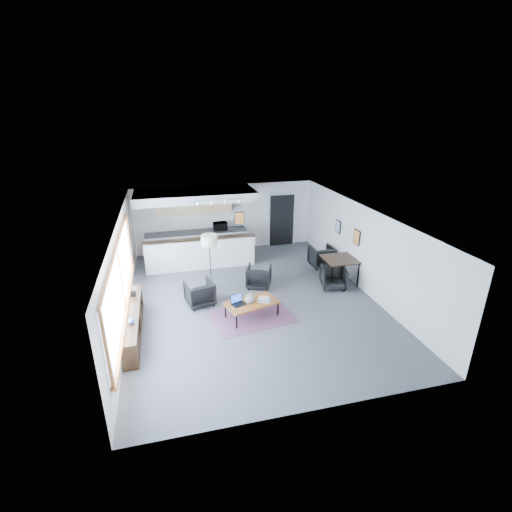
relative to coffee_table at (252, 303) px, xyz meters
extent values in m
cube|color=#4E4E50|center=(0.24, 0.92, -0.42)|extent=(7.00, 9.00, 0.01)
cube|color=white|center=(0.24, 0.92, 2.19)|extent=(7.00, 9.00, 0.01)
cube|color=silver|center=(0.24, 5.43, 0.88)|extent=(7.00, 0.01, 2.60)
cube|color=silver|center=(0.24, -3.58, 0.88)|extent=(7.00, 0.01, 2.60)
cube|color=silver|center=(-3.27, 0.92, 0.88)|extent=(0.01, 9.00, 2.60)
cube|color=silver|center=(3.74, 0.92, 0.88)|extent=(0.01, 9.00, 2.60)
cube|color=#8CBFFF|center=(-3.23, 0.02, 1.08)|extent=(0.02, 5.80, 1.55)
cube|color=brown|center=(-3.20, 0.02, 0.28)|extent=(0.10, 5.95, 0.06)
cube|color=brown|center=(-3.21, 0.02, 1.88)|extent=(0.06, 5.95, 0.06)
cube|color=brown|center=(-3.21, -2.88, 1.08)|extent=(0.06, 0.06, 1.60)
cube|color=brown|center=(-3.21, 0.02, 1.08)|extent=(0.06, 0.06, 1.60)
cube|color=brown|center=(-3.21, 2.92, 1.08)|extent=(0.06, 0.06, 1.60)
cube|color=black|center=(-3.06, -0.08, 0.20)|extent=(0.35, 3.00, 0.05)
cube|color=black|center=(-3.06, -0.08, -0.37)|extent=(0.35, 3.00, 0.05)
cube|color=black|center=(-3.06, -1.53, -0.09)|extent=(0.33, 0.04, 0.55)
cube|color=black|center=(-3.06, -0.08, -0.09)|extent=(0.33, 0.04, 0.55)
cube|color=black|center=(-3.06, 1.37, -0.09)|extent=(0.33, 0.04, 0.55)
cube|color=#3359A5|center=(-3.06, -1.38, -0.24)|extent=(0.18, 0.04, 0.20)
cube|color=silver|center=(-3.06, -1.21, -0.23)|extent=(0.18, 0.04, 0.22)
cube|color=maroon|center=(-3.06, -1.04, -0.22)|extent=(0.18, 0.04, 0.24)
cube|color=black|center=(-3.06, -0.87, -0.24)|extent=(0.18, 0.04, 0.20)
cube|color=#3359A5|center=(-3.06, -0.70, -0.23)|extent=(0.18, 0.04, 0.22)
cube|color=silver|center=(-3.06, -0.53, -0.22)|extent=(0.18, 0.04, 0.24)
cube|color=maroon|center=(-3.06, -0.36, -0.24)|extent=(0.18, 0.04, 0.20)
cube|color=black|center=(-3.06, -0.19, -0.23)|extent=(0.18, 0.04, 0.22)
cube|color=#3359A5|center=(-3.06, -0.02, -0.22)|extent=(0.18, 0.03, 0.24)
cube|color=silver|center=(-3.06, 0.15, -0.24)|extent=(0.18, 0.03, 0.20)
cube|color=maroon|center=(-3.06, 0.32, -0.23)|extent=(0.18, 0.03, 0.22)
cube|color=black|center=(-3.06, 0.49, -0.22)|extent=(0.18, 0.04, 0.24)
cube|color=black|center=(-3.06, 0.72, 0.32)|extent=(0.14, 0.02, 0.18)
sphere|color=#264C99|center=(-3.04, -0.68, 0.30)|extent=(0.14, 0.14, 0.14)
cube|color=white|center=(-0.96, 3.62, 0.13)|extent=(3.80, 0.25, 1.10)
cube|color=black|center=(-0.96, 3.62, 0.69)|extent=(3.85, 0.32, 0.04)
cube|color=white|center=(-0.96, 5.07, 0.03)|extent=(3.80, 0.60, 0.90)
cube|color=#2D2D2D|center=(-0.96, 5.07, 0.49)|extent=(3.82, 0.62, 0.04)
cube|color=tan|center=(-0.96, 5.22, 1.53)|extent=(2.80, 0.35, 0.70)
cube|color=white|center=(-0.96, 4.52, 2.03)|extent=(4.20, 1.80, 0.30)
cube|color=black|center=(0.44, 3.63, 1.33)|extent=(0.35, 0.03, 0.45)
cube|color=orange|center=(0.44, 3.62, 1.33)|extent=(0.30, 0.01, 0.40)
cube|color=black|center=(2.54, 5.34, 0.63)|extent=(1.00, 0.12, 2.10)
cube|color=white|center=(2.02, 5.35, 0.63)|extent=(0.06, 0.10, 2.10)
cube|color=white|center=(3.06, 5.35, 0.63)|extent=(0.06, 0.10, 2.10)
cube|color=white|center=(2.54, 5.35, 1.70)|extent=(1.10, 0.10, 0.06)
cube|color=silver|center=(-0.36, 3.12, 2.14)|extent=(1.60, 0.04, 0.04)
cylinder|color=silver|center=(-1.01, 3.12, 2.06)|extent=(0.07, 0.07, 0.09)
cylinder|color=silver|center=(-0.56, 3.12, 2.06)|extent=(0.07, 0.07, 0.09)
cylinder|color=silver|center=(-0.11, 3.12, 2.06)|extent=(0.07, 0.07, 0.09)
cylinder|color=silver|center=(0.34, 3.12, 2.06)|extent=(0.07, 0.07, 0.09)
cube|color=black|center=(3.71, 1.32, 1.13)|extent=(0.03, 0.38, 0.48)
cube|color=orange|center=(3.69, 1.32, 1.13)|extent=(0.00, 0.32, 0.42)
cube|color=black|center=(3.71, 2.62, 1.08)|extent=(0.03, 0.34, 0.44)
cube|color=#859FC5|center=(3.69, 2.62, 1.08)|extent=(0.00, 0.28, 0.38)
cube|color=#5E344E|center=(0.00, 0.00, -0.41)|extent=(2.35, 1.77, 0.01)
cube|color=brown|center=(0.00, 0.00, 0.01)|extent=(1.53, 1.11, 0.05)
cube|color=black|center=(-0.52, -0.49, -0.22)|extent=(0.04, 0.04, 0.40)
cube|color=black|center=(-0.70, 0.12, -0.22)|extent=(0.04, 0.04, 0.40)
cube|color=black|center=(0.70, -0.12, -0.22)|extent=(0.04, 0.04, 0.40)
cube|color=black|center=(0.52, 0.49, -0.22)|extent=(0.04, 0.04, 0.40)
cube|color=black|center=(0.09, -0.31, -0.02)|extent=(1.27, 0.41, 0.03)
cube|color=black|center=(-0.09, 0.31, -0.02)|extent=(1.27, 0.41, 0.03)
cube|color=black|center=(-0.36, -0.04, 0.04)|extent=(0.42, 0.37, 0.02)
cube|color=black|center=(-0.41, 0.08, 0.17)|extent=(0.35, 0.19, 0.23)
cube|color=blue|center=(-0.41, 0.07, 0.17)|extent=(0.32, 0.17, 0.20)
sphere|color=gray|center=(-0.05, -0.02, 0.17)|extent=(0.27, 0.27, 0.27)
cube|color=silver|center=(0.35, 0.00, 0.05)|extent=(0.41, 0.37, 0.04)
cube|color=#3359A5|center=(0.35, 0.00, 0.09)|extent=(0.37, 0.34, 0.03)
cube|color=silver|center=(0.33, -0.02, 0.12)|extent=(0.34, 0.31, 0.03)
cube|color=#E5590C|center=(0.05, -0.19, 0.04)|extent=(0.12, 0.12, 0.01)
imported|color=black|center=(-1.29, 1.05, -0.03)|extent=(0.88, 0.84, 0.77)
imported|color=black|center=(0.66, 1.77, -0.04)|extent=(0.94, 0.92, 0.76)
cylinder|color=black|center=(-0.82, 2.13, -0.40)|extent=(0.33, 0.33, 0.03)
cylinder|color=black|center=(-0.82, 2.13, 0.34)|extent=(0.03, 0.03, 1.46)
cylinder|color=beige|center=(-0.82, 2.13, 1.15)|extent=(0.54, 0.54, 0.32)
cube|color=black|center=(3.24, 1.40, 0.41)|extent=(1.01, 1.01, 0.04)
cylinder|color=black|center=(2.79, 0.96, -0.02)|extent=(0.05, 0.05, 0.80)
cylinder|color=black|center=(2.80, 1.85, -0.02)|extent=(0.05, 0.05, 0.80)
cylinder|color=black|center=(3.68, 0.95, -0.02)|extent=(0.05, 0.05, 0.80)
cylinder|color=black|center=(3.69, 1.84, -0.02)|extent=(0.05, 0.05, 0.80)
imported|color=black|center=(2.92, 1.09, -0.09)|extent=(0.76, 0.73, 0.65)
imported|color=black|center=(3.24, 2.78, -0.07)|extent=(0.68, 0.64, 0.69)
imported|color=black|center=(-0.03, 5.07, 0.69)|extent=(0.52, 0.30, 0.35)
camera|label=1|loc=(-2.04, -8.55, 4.88)|focal=26.00mm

